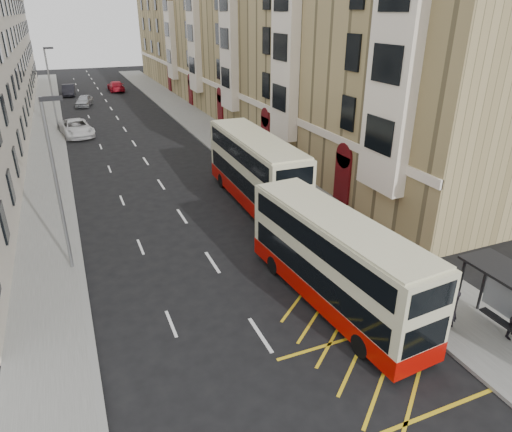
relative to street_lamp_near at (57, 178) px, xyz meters
name	(u,v)px	position (x,y,z in m)	size (l,w,h in m)	color
ground	(311,412)	(6.35, -12.00, -4.64)	(200.00, 200.00, 0.00)	black
pavement_right	(229,144)	(14.35, 18.00, -4.56)	(4.00, 120.00, 0.15)	slate
pavement_left	(47,164)	(-1.15, 18.00, -4.56)	(3.00, 120.00, 0.15)	slate
kerb_right	(208,146)	(12.35, 18.00, -4.56)	(0.25, 120.00, 0.15)	gray
kerb_left	(67,162)	(0.35, 18.00, -4.56)	(0.25, 120.00, 0.15)	gray
road_markings	(118,120)	(6.35, 33.00, -4.63)	(10.00, 110.00, 0.01)	silver
terrace_right	(238,46)	(21.23, 33.38, 2.88)	(10.75, 79.00, 15.25)	tan
guard_railing	(371,262)	(12.60, -6.25, -3.78)	(0.06, 6.56, 1.01)	#B30105
street_lamp_near	(57,178)	(0.00, 0.00, 0.00)	(0.93, 0.18, 8.00)	slate
street_lamp_far	(51,85)	(0.00, 30.00, 0.00)	(0.93, 0.18, 8.00)	slate
double_decker_front	(334,261)	(9.99, -7.21, -2.62)	(3.04, 10.10, 3.97)	beige
double_decker_rear	(255,170)	(11.25, 4.19, -2.40)	(2.74, 11.05, 4.39)	beige
pedestrian_near	(452,309)	(13.15, -10.59, -3.63)	(0.63, 0.41, 1.72)	black
pedestrian_far	(427,296)	(12.77, -9.67, -3.52)	(1.13, 0.47, 1.92)	black
white_van	(76,128)	(1.64, 26.95, -3.84)	(2.65, 5.74, 1.59)	silver
car_silver	(84,101)	(3.39, 42.73, -3.92)	(1.70, 4.23, 1.44)	#9EA1A5
car_dark	(69,90)	(1.88, 52.23, -3.85)	(1.66, 4.76, 1.57)	black
car_red	(116,86)	(8.73, 53.64, -3.87)	(2.15, 5.28, 1.53)	#A60D1C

